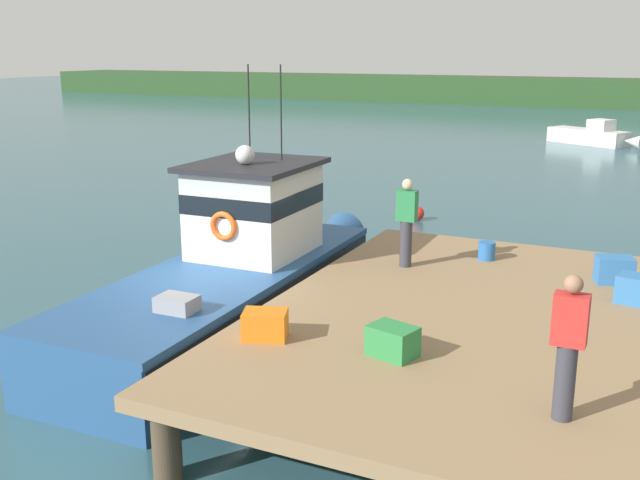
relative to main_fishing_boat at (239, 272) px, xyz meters
The scene contains 14 objects.
ground_plane 1.34m from the main_fishing_boat, 102.40° to the right, with size 200.00×200.00×0.00m, color #2D5660.
dock 4.69m from the main_fishing_boat, 10.60° to the right, with size 6.00×9.00×1.20m.
main_fishing_boat is the anchor object (origin of this frame).
crate_stack_near_edge 6.70m from the main_fishing_boat, 14.56° to the left, with size 0.60×0.44×0.46m, color #3370B2.
crate_stack_mid_dock 6.93m from the main_fishing_boat, ahead, with size 0.60×0.44×0.45m, color #3370B2.
crate_single_far 5.04m from the main_fishing_boat, 34.99° to the right, with size 0.60×0.44×0.40m, color #2D8442.
crate_single_by_cleat 3.87m from the main_fishing_boat, 52.99° to the right, with size 0.60×0.44×0.39m, color orange.
bait_bucket 4.71m from the main_fishing_boat, 27.49° to the left, with size 0.32×0.32×0.34m, color #2866B2.
deckhand_by_the_boat 7.42m from the main_fishing_boat, 30.09° to the right, with size 0.36×0.22×1.63m.
deckhand_further_back 3.29m from the main_fishing_boat, 20.21° to the left, with size 0.36×0.22×1.63m.
moored_boat_far_right 31.57m from the main_fishing_boat, 84.04° to the left, with size 5.31×3.63×1.39m.
mooring_buoy_outer 19.45m from the main_fishing_boat, 113.57° to the left, with size 0.49×0.49×0.49m, color #EA5B19.
mooring_buoy_channel_marker 9.78m from the main_fishing_boat, 88.00° to the left, with size 0.43×0.43×0.43m, color red.
far_shoreline 61.14m from the main_fishing_boat, 90.18° to the left, with size 120.00×8.00×2.40m, color #284723.
Camera 1 is at (7.30, -10.50, 5.09)m, focal length 41.41 mm.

